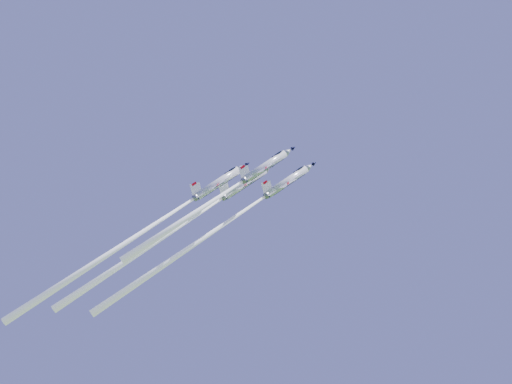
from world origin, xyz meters
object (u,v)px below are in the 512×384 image
at_px(jet_right, 218,198).
at_px(jet_slot, 141,233).
at_px(jet_lead, 217,229).
at_px(jet_left, 177,228).

bearing_deg(jet_right, jet_slot, -111.00).
xyz_separation_m(jet_lead, jet_right, (3.91, -6.35, 5.00)).
bearing_deg(jet_lead, jet_left, -110.63).
bearing_deg(jet_lead, jet_right, -13.20).
bearing_deg(jet_slot, jet_left, 120.57).
relative_size(jet_lead, jet_slot, 1.01).
bearing_deg(jet_right, jet_lead, 166.80).
height_order(jet_left, jet_right, jet_right).
relative_size(jet_lead, jet_right, 1.36).
bearing_deg(jet_lead, jet_slot, -84.03).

